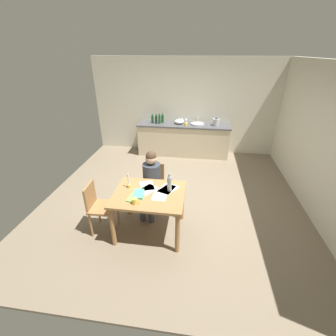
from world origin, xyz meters
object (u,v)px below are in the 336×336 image
(chair_side_empty, at_px, (99,206))
(bottle_sauce, at_px, (163,119))
(person_seated, at_px, (151,180))
(wine_bottle_on_table, at_px, (169,184))
(bottle_wine_red, at_px, (159,119))
(book_magazine, at_px, (139,194))
(wine_glass_back_left, at_px, (179,119))
(teacup_on_counter, at_px, (186,124))
(candlestick, at_px, (129,184))
(mixing_bowl, at_px, (179,121))
(wine_glass_by_kettle, at_px, (182,119))
(stovetop_kettle, at_px, (216,122))
(bottle_oil, at_px, (153,119))
(coffee_mug, at_px, (135,201))
(sink_unit, at_px, (197,124))
(bottle_vinegar, at_px, (156,120))
(wine_glass_near_sink, at_px, (186,119))
(chair_at_table, at_px, (153,184))
(book_cookery, at_px, (133,198))
(dining_table, at_px, (149,200))

(chair_side_empty, bearing_deg, bottle_sauce, 82.11)
(person_seated, distance_m, wine_bottle_on_table, 0.61)
(bottle_wine_red, bearing_deg, book_magazine, -85.62)
(wine_glass_back_left, bearing_deg, teacup_on_counter, -55.03)
(wine_bottle_on_table, relative_size, wine_glass_back_left, 1.99)
(candlestick, distance_m, book_magazine, 0.29)
(mixing_bowl, bearing_deg, wine_glass_by_kettle, 61.55)
(mixing_bowl, bearing_deg, wine_bottle_on_table, -87.16)
(stovetop_kettle, bearing_deg, wine_glass_back_left, 171.63)
(bottle_oil, bearing_deg, coffee_mug, -82.57)
(mixing_bowl, bearing_deg, sink_unit, -2.95)
(mixing_bowl, xyz_separation_m, wine_glass_by_kettle, (0.06, 0.12, 0.05))
(chair_side_empty, distance_m, sink_unit, 3.73)
(coffee_mug, distance_m, bottle_sauce, 3.68)
(chair_side_empty, xyz_separation_m, mixing_bowl, (0.96, 3.43, 0.47))
(book_magazine, height_order, wine_glass_by_kettle, wine_glass_by_kettle)
(mixing_bowl, relative_size, stovetop_kettle, 1.20)
(sink_unit, relative_size, wine_glass_back_left, 2.34)
(person_seated, relative_size, bottle_vinegar, 4.72)
(chair_side_empty, bearing_deg, wine_glass_near_sink, 72.27)
(sink_unit, relative_size, bottle_sauce, 1.42)
(bottle_wine_red, height_order, stovetop_kettle, bottle_wine_red)
(bottle_vinegar, xyz_separation_m, wine_glass_near_sink, (0.81, 0.19, 0.00))
(bottle_vinegar, height_order, bottle_sauce, same)
(candlestick, height_order, bottle_vinegar, bottle_vinegar)
(candlestick, height_order, bottle_sauce, bottle_sauce)
(candlestick, bearing_deg, mixing_bowl, 81.07)
(chair_at_table, height_order, chair_side_empty, chair_at_table)
(sink_unit, xyz_separation_m, mixing_bowl, (-0.50, 0.03, 0.04))
(person_seated, xyz_separation_m, bottle_oil, (-0.52, 2.77, 0.32))
(person_seated, relative_size, candlestick, 4.75)
(chair_side_empty, height_order, book_cookery, chair_side_empty)
(chair_side_empty, bearing_deg, person_seated, 41.03)
(chair_side_empty, distance_m, wine_glass_by_kettle, 3.73)
(person_seated, bearing_deg, book_magazine, -95.82)
(dining_table, relative_size, bottle_vinegar, 4.36)
(bottle_oil, bearing_deg, book_magazine, -82.22)
(book_magazine, height_order, book_cookery, book_magazine)
(person_seated, distance_m, bottle_oil, 2.84)
(book_cookery, distance_m, bottle_vinegar, 3.45)
(chair_side_empty, height_order, coffee_mug, chair_side_empty)
(sink_unit, height_order, bottle_sauce, bottle_sauce)
(chair_at_table, xyz_separation_m, chair_side_empty, (-0.74, -0.78, -0.00))
(book_magazine, bearing_deg, wine_glass_by_kettle, 76.95)
(bottle_oil, distance_m, wine_glass_near_sink, 0.94)
(coffee_mug, bearing_deg, teacup_on_counter, 82.02)
(book_cookery, relative_size, wine_glass_near_sink, 1.44)
(bottle_oil, distance_m, bottle_wine_red, 0.21)
(bottle_wine_red, height_order, teacup_on_counter, bottle_wine_red)
(book_cookery, bearing_deg, chair_at_table, 91.45)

